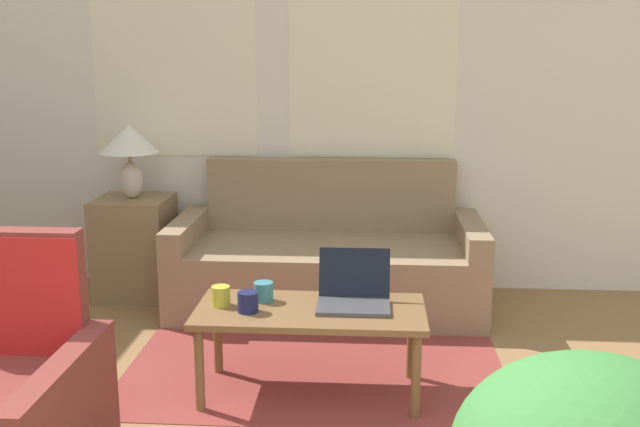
# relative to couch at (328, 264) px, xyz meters

# --- Properties ---
(wall_back) EXTENTS (6.28, 0.06, 2.60)m
(wall_back) POSITION_rel_couch_xyz_m (-0.32, 0.44, 1.04)
(wall_back) COLOR white
(wall_back) RESTS_ON ground_plane
(rug) EXTENTS (1.93, 1.90, 0.01)m
(rug) POSITION_rel_couch_xyz_m (-0.01, -0.68, -0.27)
(rug) COLOR brown
(rug) RESTS_ON ground_plane
(couch) EXTENTS (1.92, 0.87, 0.90)m
(couch) POSITION_rel_couch_xyz_m (0.00, 0.00, 0.00)
(couch) COLOR #937A5B
(couch) RESTS_ON ground_plane
(side_table) EXTENTS (0.47, 0.47, 0.66)m
(side_table) POSITION_rel_couch_xyz_m (-1.29, 0.11, 0.06)
(side_table) COLOR #937551
(side_table) RESTS_ON ground_plane
(table_lamp) EXTENTS (0.38, 0.38, 0.48)m
(table_lamp) POSITION_rel_couch_xyz_m (-1.29, 0.11, 0.73)
(table_lamp) COLOR beige
(table_lamp) RESTS_ON side_table
(coffee_table) EXTENTS (1.07, 0.51, 0.43)m
(coffee_table) POSITION_rel_couch_xyz_m (-0.01, -1.28, 0.11)
(coffee_table) COLOR brown
(coffee_table) RESTS_ON ground_plane
(laptop) EXTENTS (0.34, 0.30, 0.25)m
(laptop) POSITION_rel_couch_xyz_m (0.19, -1.22, 0.22)
(laptop) COLOR #47474C
(laptop) RESTS_ON coffee_table
(cup_navy) EXTENTS (0.09, 0.09, 0.09)m
(cup_navy) POSITION_rel_couch_xyz_m (-0.24, -1.19, 0.21)
(cup_navy) COLOR teal
(cup_navy) RESTS_ON coffee_table
(cup_yellow) EXTENTS (0.10, 0.10, 0.10)m
(cup_yellow) POSITION_rel_couch_xyz_m (-0.29, -1.35, 0.21)
(cup_yellow) COLOR #191E4C
(cup_yellow) RESTS_ON coffee_table
(cup_white) EXTENTS (0.09, 0.09, 0.09)m
(cup_white) POSITION_rel_couch_xyz_m (-0.43, -1.27, 0.21)
(cup_white) COLOR gold
(cup_white) RESTS_ON coffee_table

